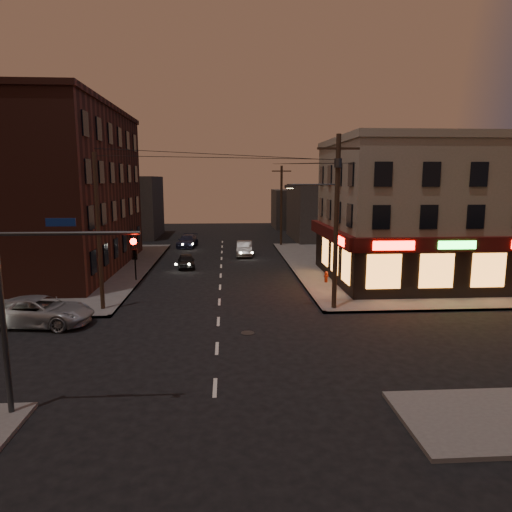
{
  "coord_description": "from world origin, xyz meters",
  "views": [
    {
      "loc": [
        0.48,
        -19.95,
        7.66
      ],
      "look_at": [
        2.22,
        6.38,
        3.2
      ],
      "focal_mm": 32.0,
      "sensor_mm": 36.0,
      "label": 1
    }
  ],
  "objects": [
    {
      "name": "bg_building_ne_a",
      "position": [
        14.0,
        38.0,
        3.5
      ],
      "size": [
        10.0,
        12.0,
        7.0
      ],
      "primitive_type": "cube",
      "color": "#3F3D3A",
      "rests_on": "ground"
    },
    {
      "name": "pizza_building",
      "position": [
        15.93,
        13.43,
        5.35
      ],
      "size": [
        15.85,
        12.85,
        10.5
      ],
      "color": "gray",
      "rests_on": "sidewalk_ne"
    },
    {
      "name": "bg_building_nw",
      "position": [
        -13.0,
        42.0,
        4.0
      ],
      "size": [
        9.0,
        10.0,
        8.0
      ],
      "primitive_type": "cube",
      "color": "#3F3D3A",
      "rests_on": "ground"
    },
    {
      "name": "utility_pole_main",
      "position": [
        6.68,
        5.8,
        5.76
      ],
      "size": [
        4.2,
        0.44,
        10.0
      ],
      "color": "#382619",
      "rests_on": "sidewalk_ne"
    },
    {
      "name": "ground",
      "position": [
        0.0,
        0.0,
        0.0
      ],
      "size": [
        120.0,
        120.0,
        0.0
      ],
      "primitive_type": "plane",
      "color": "black",
      "rests_on": "ground"
    },
    {
      "name": "sidewalk_ne",
      "position": [
        18.0,
        19.0,
        0.07
      ],
      "size": [
        24.0,
        28.0,
        0.15
      ],
      "primitive_type": "cube",
      "color": "#514F4C",
      "rests_on": "ground"
    },
    {
      "name": "sidewalk_nw",
      "position": [
        -18.0,
        19.0,
        0.07
      ],
      "size": [
        24.0,
        28.0,
        0.15
      ],
      "primitive_type": "cube",
      "color": "#514F4C",
      "rests_on": "ground"
    },
    {
      "name": "utility_pole_far",
      "position": [
        6.8,
        32.0,
        4.65
      ],
      "size": [
        0.26,
        0.26,
        9.0
      ],
      "primitive_type": "cylinder",
      "color": "#382619",
      "rests_on": "sidewalk_ne"
    },
    {
      "name": "bg_building_ne_b",
      "position": [
        12.0,
        52.0,
        3.0
      ],
      "size": [
        8.0,
        8.0,
        6.0
      ],
      "primitive_type": "cube",
      "color": "#3F3D3A",
      "rests_on": "ground"
    },
    {
      "name": "utility_pole_west",
      "position": [
        -6.8,
        6.5,
        4.65
      ],
      "size": [
        0.24,
        0.24,
        9.0
      ],
      "primitive_type": "cylinder",
      "color": "#382619",
      "rests_on": "sidewalk_nw"
    },
    {
      "name": "fire_hydrant",
      "position": [
        7.8,
        12.49,
        0.59
      ],
      "size": [
        0.36,
        0.36,
        0.8
      ],
      "rotation": [
        0.0,
        0.0,
        -0.27
      ],
      "color": "maroon",
      "rests_on": "sidewalk_ne"
    },
    {
      "name": "sedan_mid",
      "position": [
        2.31,
        25.58,
        0.73
      ],
      "size": [
        1.78,
        4.52,
        1.47
      ],
      "primitive_type": "imported",
      "rotation": [
        0.0,
        0.0,
        -0.05
      ],
      "color": "#625E5B",
      "rests_on": "ground"
    },
    {
      "name": "brick_apartment",
      "position": [
        -14.5,
        19.0,
        6.65
      ],
      "size": [
        12.0,
        20.0,
        13.0
      ],
      "primitive_type": "cube",
      "color": "#431E15",
      "rests_on": "sidewalk_nw"
    },
    {
      "name": "suv_cross",
      "position": [
        -9.41,
        4.0,
        0.77
      ],
      "size": [
        5.82,
        3.28,
        1.54
      ],
      "primitive_type": "imported",
      "rotation": [
        0.0,
        0.0,
        1.43
      ],
      "color": "#95999D",
      "rests_on": "ground"
    },
    {
      "name": "sedan_near",
      "position": [
        -3.03,
        19.45,
        0.61
      ],
      "size": [
        1.78,
        3.69,
        1.21
      ],
      "primitive_type": "imported",
      "rotation": [
        0.0,
        0.0,
        0.1
      ],
      "color": "black",
      "rests_on": "ground"
    },
    {
      "name": "sedan_far",
      "position": [
        -3.95,
        31.93,
        0.68
      ],
      "size": [
        2.37,
        4.88,
        1.37
      ],
      "primitive_type": "imported",
      "rotation": [
        0.0,
        0.0,
        -0.1
      ],
      "color": "#1C2139",
      "rests_on": "ground"
    },
    {
      "name": "traffic_signal",
      "position": [
        -5.57,
        -5.6,
        4.16
      ],
      "size": [
        4.49,
        0.32,
        6.47
      ],
      "color": "#333538",
      "rests_on": "ground"
    }
  ]
}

